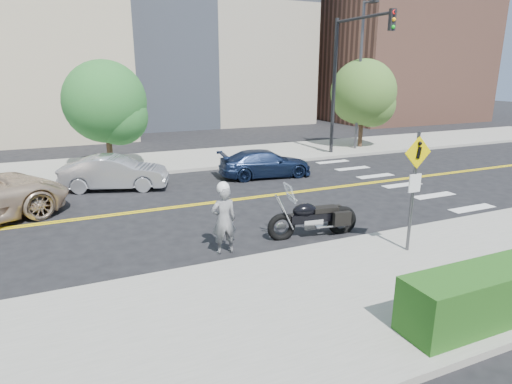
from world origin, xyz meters
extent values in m
plane|color=black|center=(0.00, 0.00, 0.00)|extent=(120.00, 120.00, 0.00)
cube|color=#9E9B91|center=(0.00, -7.50, 0.07)|extent=(60.00, 5.00, 0.15)
cube|color=#9E9B91|center=(0.00, 7.50, 0.07)|extent=(60.00, 5.00, 0.15)
cube|color=#A39984|center=(8.00, 26.00, 10.00)|extent=(18.00, 14.00, 20.00)
cube|color=#8C5947|center=(26.00, 20.00, 6.00)|extent=(14.00, 12.00, 12.00)
cylinder|color=#4C4C51|center=(12.00, 6.50, 4.15)|extent=(0.16, 0.16, 8.00)
cylinder|color=black|center=(10.00, 6.00, 3.65)|extent=(0.20, 0.20, 7.00)
cylinder|color=black|center=(10.00, 3.80, 6.95)|extent=(0.14, 4.40, 0.14)
cube|color=black|center=(10.00, 1.80, 6.65)|extent=(0.28, 0.18, 0.90)
cylinder|color=#4C4C51|center=(4.20, -6.30, 1.65)|extent=(0.08, 0.08, 3.00)
cube|color=#F9D800|center=(4.20, -6.33, 2.65)|extent=(0.78, 0.03, 0.78)
cube|color=white|center=(4.20, -6.33, 1.90)|extent=(0.35, 0.03, 0.45)
imported|color=silver|center=(0.02, -4.29, 0.89)|extent=(0.66, 0.45, 1.78)
sphere|color=white|center=(0.02, -4.29, 1.73)|extent=(0.32, 0.32, 0.32)
imported|color=#A4A6AC|center=(-1.84, 3.28, 0.67)|extent=(4.28, 2.57, 1.33)
imported|color=#172547|center=(4.47, 2.80, 0.59)|extent=(4.25, 2.12, 1.19)
cylinder|color=#382619|center=(-1.67, 6.71, 2.04)|extent=(0.27, 0.27, 4.09)
sphere|color=#216822|center=(-1.67, 6.71, 3.19)|extent=(3.68, 3.68, 3.68)
cylinder|color=#382619|center=(12.64, 6.91, 2.14)|extent=(0.26, 0.26, 4.28)
sphere|color=#3F6921|center=(12.64, 6.91, 3.33)|extent=(3.78, 3.78, 3.78)
camera|label=1|loc=(-3.32, -13.93, 4.50)|focal=30.00mm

